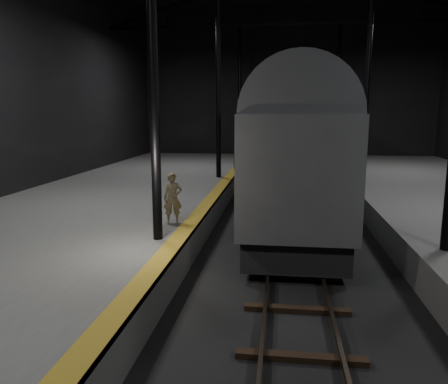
# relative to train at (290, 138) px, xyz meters

# --- Properties ---
(ground) EXTENTS (44.00, 44.00, 0.00)m
(ground) POSITION_rel_train_xyz_m (0.00, -6.24, -3.27)
(ground) COLOR black
(ground) RESTS_ON ground
(platform_left) EXTENTS (9.00, 43.80, 1.00)m
(platform_left) POSITION_rel_train_xyz_m (-7.50, -6.24, -2.77)
(platform_left) COLOR #545552
(platform_left) RESTS_ON ground
(tactile_strip) EXTENTS (0.50, 43.80, 0.01)m
(tactile_strip) POSITION_rel_train_xyz_m (-3.25, -6.24, -2.26)
(tactile_strip) COLOR olive
(tactile_strip) RESTS_ON platform_left
(track) EXTENTS (2.40, 43.00, 0.24)m
(track) POSITION_rel_train_xyz_m (0.00, -6.24, -3.20)
(track) COLOR #3F3328
(track) RESTS_ON ground
(train) EXTENTS (3.27, 21.91, 5.86)m
(train) POSITION_rel_train_xyz_m (0.00, 0.00, 0.00)
(train) COLOR gray
(train) RESTS_ON ground
(woman) EXTENTS (0.68, 0.54, 1.63)m
(woman) POSITION_rel_train_xyz_m (-3.80, -8.50, -1.45)
(woman) COLOR #8D7E56
(woman) RESTS_ON platform_left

